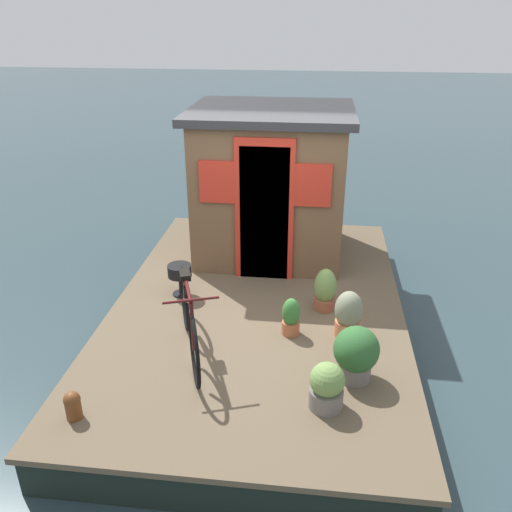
# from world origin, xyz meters

# --- Properties ---
(ground_plane) EXTENTS (60.00, 60.00, 0.00)m
(ground_plane) POSITION_xyz_m (0.00, 0.00, 0.00)
(ground_plane) COLOR #2D4247
(houseboat_deck) EXTENTS (5.20, 3.34, 0.46)m
(houseboat_deck) POSITION_xyz_m (0.00, 0.00, 0.23)
(houseboat_deck) COLOR brown
(houseboat_deck) RESTS_ON ground_plane
(houseboat_cabin) EXTENTS (1.85, 2.11, 1.99)m
(houseboat_cabin) POSITION_xyz_m (1.49, 0.00, 1.46)
(houseboat_cabin) COLOR brown
(houseboat_cabin) RESTS_ON houseboat_deck
(bicycle) EXTENTS (1.57, 0.66, 0.84)m
(bicycle) POSITION_xyz_m (-1.05, 0.56, 0.84)
(bicycle) COLOR black
(bicycle) RESTS_ON houseboat_deck
(potted_plant_mint) EXTENTS (0.30, 0.30, 0.44)m
(potted_plant_mint) POSITION_xyz_m (-1.71, -0.79, 0.67)
(potted_plant_mint) COLOR slate
(potted_plant_mint) RESTS_ON houseboat_deck
(potted_plant_fern) EXTENTS (0.25, 0.25, 0.50)m
(potted_plant_fern) POSITION_xyz_m (-0.04, -0.77, 0.69)
(potted_plant_fern) COLOR #935138
(potted_plant_fern) RESTS_ON houseboat_deck
(potted_plant_rosemary) EXTENTS (0.19, 0.19, 0.42)m
(potted_plant_rosemary) POSITION_xyz_m (-0.60, -0.42, 0.66)
(potted_plant_rosemary) COLOR #B2603D
(potted_plant_rosemary) RESTS_ON houseboat_deck
(potted_plant_sage) EXTENTS (0.42, 0.42, 0.54)m
(potted_plant_sage) POSITION_xyz_m (-1.28, -1.05, 0.74)
(potted_plant_sage) COLOR slate
(potted_plant_sage) RESTS_ON houseboat_deck
(potted_plant_basil) EXTENTS (0.29, 0.29, 0.52)m
(potted_plant_basil) POSITION_xyz_m (-0.57, -1.01, 0.71)
(potted_plant_basil) COLOR #C6754C
(potted_plant_basil) RESTS_ON houseboat_deck
(charcoal_grill) EXTENTS (0.28, 0.28, 0.39)m
(charcoal_grill) POSITION_xyz_m (0.08, 0.95, 0.75)
(charcoal_grill) COLOR black
(charcoal_grill) RESTS_ON houseboat_deck
(mooring_bollard) EXTENTS (0.14, 0.14, 0.26)m
(mooring_bollard) POSITION_xyz_m (-2.10, 1.32, 0.60)
(mooring_bollard) COLOR brown
(mooring_bollard) RESTS_ON houseboat_deck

